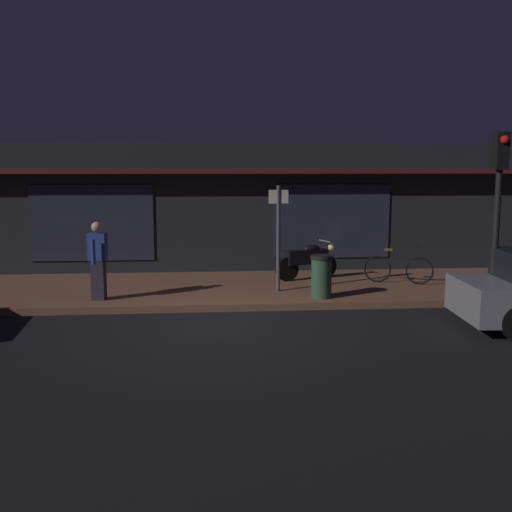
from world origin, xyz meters
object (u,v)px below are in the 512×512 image
Objects in this scene: trash_bin at (321,276)px; traffic_light_pole at (498,192)px; person_photographer at (98,259)px; motorcycle at (308,260)px; sign_post at (278,232)px; bicycle_parked at (398,269)px.

traffic_light_pole is at bearing -27.71° from trash_bin.
motorcycle is at bearing 22.12° from person_photographer.
motorcycle is 0.69× the size of sign_post.
traffic_light_pole is (2.98, -3.74, 1.83)m from motorcycle.
traffic_light_pole is (3.90, -2.38, 0.97)m from sign_post.
trash_bin is 3.91m from traffic_light_pole.
trash_bin is (-0.07, -2.14, -0.03)m from motorcycle.
traffic_light_pole is at bearing -12.83° from person_photographer.
person_photographer is (-4.83, -1.96, 0.38)m from motorcycle.
sign_post is at bearing 148.63° from traffic_light_pole.
sign_post reaches higher than person_photographer.
trash_bin is (0.85, -0.77, -0.89)m from sign_post.
person_photographer is at bearing 167.17° from traffic_light_pole.
person_photographer reaches higher than trash_bin.
traffic_light_pole is (7.81, -1.78, 1.45)m from person_photographer.
person_photographer is 4.78m from trash_bin.
trash_bin is at bearing -2.13° from person_photographer.
bicycle_parked is 2.62m from trash_bin.
trash_bin is 0.26× the size of traffic_light_pole.
motorcycle reaches higher than bicycle_parked.
bicycle_parked is at bearing 33.62° from trash_bin.
trash_bin is at bearing -146.38° from bicycle_parked.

